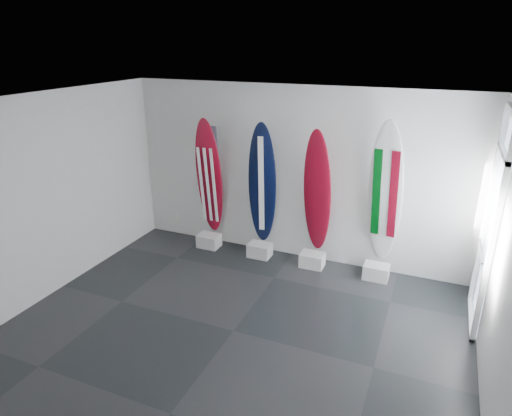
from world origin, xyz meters
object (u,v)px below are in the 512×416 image
at_px(surfboard_swiss, 317,192).
at_px(surfboard_usa, 209,177).
at_px(surfboard_italy, 385,194).
at_px(surfboard_navy, 262,184).

bearing_deg(surfboard_swiss, surfboard_usa, -171.33).
xyz_separation_m(surfboard_swiss, surfboard_italy, (1.08, 0.00, 0.11)).
distance_m(surfboard_navy, surfboard_italy, 2.06).
relative_size(surfboard_usa, surfboard_italy, 0.92).
xyz_separation_m(surfboard_usa, surfboard_swiss, (2.01, 0.00, -0.02)).
height_order(surfboard_navy, surfboard_italy, surfboard_italy).
xyz_separation_m(surfboard_navy, surfboard_italy, (2.05, 0.00, 0.10)).
height_order(surfboard_swiss, surfboard_italy, surfboard_italy).
distance_m(surfboard_usa, surfboard_italy, 3.09).
relative_size(surfboard_usa, surfboard_swiss, 1.02).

